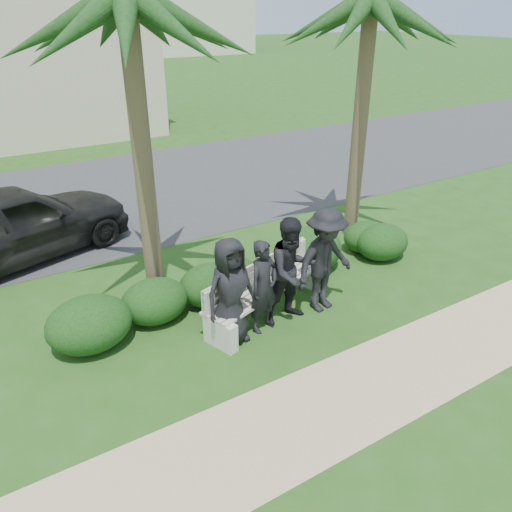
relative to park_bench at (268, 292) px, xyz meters
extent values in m
plane|color=#224814|center=(0.82, -0.56, -0.41)|extent=(160.00, 160.00, 0.00)
cube|color=tan|center=(0.82, -2.36, -0.41)|extent=(30.00, 1.60, 0.01)
cube|color=#2D2D30|center=(0.82, 7.44, -0.41)|extent=(160.00, 8.00, 0.01)
cube|color=beige|center=(-0.18, 17.44, 3.09)|extent=(8.00, 8.00, 7.00)
cube|color=#AEA692|center=(0.00, -0.04, 0.08)|extent=(2.68, 1.37, 0.04)
cube|color=#AEA692|center=(0.00, 0.22, 0.35)|extent=(2.51, 0.84, 0.31)
cube|color=beige|center=(-1.23, -0.04, -0.17)|extent=(0.35, 0.63, 0.48)
cube|color=beige|center=(1.23, -0.04, -0.17)|extent=(0.35, 0.63, 0.48)
imported|color=black|center=(-0.94, -0.35, 0.48)|extent=(0.92, 0.65, 1.78)
imported|color=black|center=(-0.32, -0.36, 0.39)|extent=(0.66, 0.52, 1.60)
imported|color=black|center=(0.23, -0.35, 0.51)|extent=(0.91, 0.71, 1.86)
imported|color=black|center=(0.90, -0.38, 0.53)|extent=(1.30, 0.86, 1.89)
ellipsoid|color=black|center=(-2.90, 0.66, 0.02)|extent=(1.34, 1.10, 0.87)
ellipsoid|color=black|center=(-1.75, 0.85, -0.04)|extent=(1.16, 0.96, 0.76)
ellipsoid|color=black|center=(-0.22, 0.91, -0.05)|extent=(1.11, 0.92, 0.72)
ellipsoid|color=black|center=(1.62, 0.95, 0.04)|extent=(1.38, 1.14, 0.90)
ellipsoid|color=black|center=(3.25, 0.54, -0.04)|extent=(1.16, 0.96, 0.76)
ellipsoid|color=black|center=(3.19, 0.98, -0.07)|extent=(1.05, 0.86, 0.68)
ellipsoid|color=black|center=(-0.69, 0.85, -0.04)|extent=(1.16, 0.96, 0.76)
cylinder|color=brown|center=(-1.47, 1.52, 2.05)|extent=(0.32, 0.32, 4.93)
cylinder|color=brown|center=(3.52, 1.84, 2.04)|extent=(0.32, 0.32, 4.91)
imported|color=black|center=(-3.33, 4.54, 0.39)|extent=(5.08, 3.22, 1.61)
camera|label=1|loc=(-4.09, -6.19, 4.43)|focal=35.00mm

